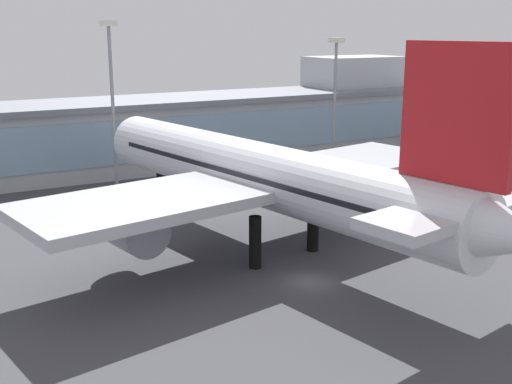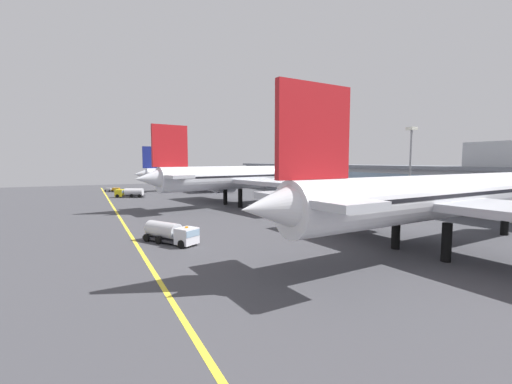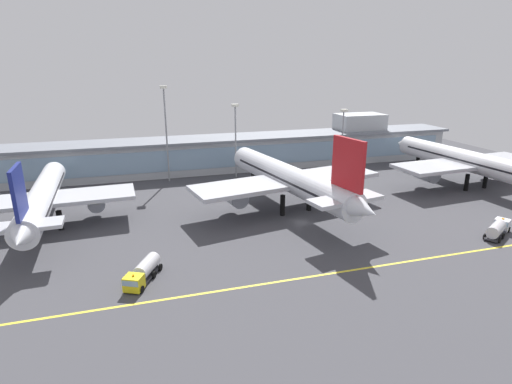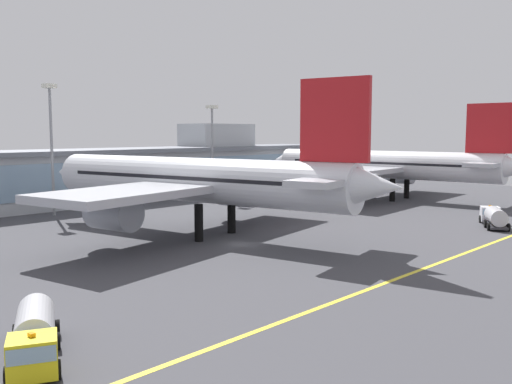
# 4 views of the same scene
# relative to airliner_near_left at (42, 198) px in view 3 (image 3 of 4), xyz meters

# --- Properties ---
(ground_plane) EXTENTS (200.07, 200.07, 0.00)m
(ground_plane) POSITION_rel_airliner_near_left_xyz_m (51.49, -13.24, -6.20)
(ground_plane) COLOR #424247
(taxiway_centreline_stripe) EXTENTS (160.06, 0.50, 0.01)m
(taxiway_centreline_stripe) POSITION_rel_airliner_near_left_xyz_m (51.49, -35.24, -6.20)
(taxiway_centreline_stripe) COLOR yellow
(taxiway_centreline_stripe) RESTS_ON ground
(terminal_building) EXTENTS (145.91, 14.00, 15.58)m
(terminal_building) POSITION_rel_airliner_near_left_xyz_m (53.64, 35.91, -0.58)
(terminal_building) COLOR #ADB2B7
(terminal_building) RESTS_ON ground
(airliner_near_left) EXTENTS (36.48, 50.66, 16.98)m
(airliner_near_left) POSITION_rel_airliner_near_left_xyz_m (0.00, 0.00, 0.00)
(airliner_near_left) COLOR black
(airliner_near_left) RESTS_ON ground
(airliner_near_right) EXTENTS (46.13, 56.04, 19.63)m
(airliner_near_right) POSITION_rel_airliner_near_left_xyz_m (51.99, -4.26, 0.97)
(airliner_near_right) COLOR black
(airliner_near_right) RESTS_ON ground
(airliner_far_right) EXTENTS (43.41, 57.17, 18.84)m
(airliner_far_right) POSITION_rel_airliner_near_left_xyz_m (105.22, -1.20, 0.68)
(airliner_far_right) COLOR black
(airliner_far_right) RESTS_ON ground
(fuel_tanker_truck) EXTENTS (9.03, 6.67, 2.90)m
(fuel_tanker_truck) POSITION_rel_airliner_near_left_xyz_m (85.83, -30.67, -4.69)
(fuel_tanker_truck) COLOR black
(fuel_tanker_truck) RESTS_ON ground
(baggage_tug_near) EXTENTS (6.25, 9.17, 2.90)m
(baggage_tug_near) POSITION_rel_airliner_near_left_xyz_m (18.43, -28.97, -4.69)
(baggage_tug_near) COLOR black
(baggage_tug_near) RESTS_ON ground
(apron_light_mast_west) EXTENTS (1.80, 1.80, 26.55)m
(apron_light_mast_west) POSITION_rel_airliner_near_left_xyz_m (27.68, 27.31, 10.86)
(apron_light_mast_west) COLOR gray
(apron_light_mast_west) RESTS_ON ground
(apron_light_mast_centre) EXTENTS (1.80, 1.80, 21.34)m
(apron_light_mast_centre) POSITION_rel_airliner_near_left_xyz_m (47.06, 25.78, 7.98)
(apron_light_mast_centre) COLOR gray
(apron_light_mast_centre) RESTS_ON ground
(apron_light_mast_east) EXTENTS (1.80, 1.80, 19.06)m
(apron_light_mast_east) POSITION_rel_airliner_near_left_xyz_m (80.37, 23.94, 6.69)
(apron_light_mast_east) COLOR gray
(apron_light_mast_east) RESTS_ON ground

